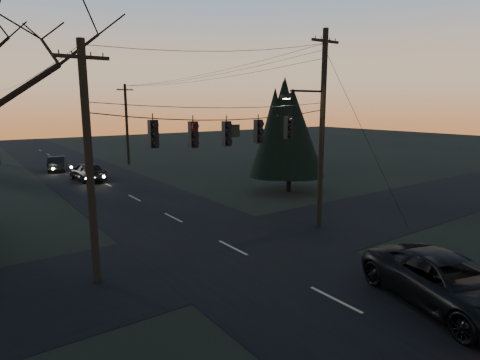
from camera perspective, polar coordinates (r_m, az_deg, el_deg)
main_road at (r=26.80m, az=-13.25°, el=-3.32°), size 8.00×120.00×0.02m
cross_road at (r=18.31m, az=-1.04°, el=-9.63°), size 60.00×7.00×0.02m
utility_pole_right at (r=21.73m, az=11.08°, el=-6.55°), size 5.00×0.30×10.00m
utility_pole_left at (r=15.96m, az=-19.61°, el=-13.46°), size 1.80×0.30×8.50m
utility_pole_far_r at (r=45.27m, az=-15.53°, el=2.20°), size 1.80×0.30×8.50m
span_signal_assembly at (r=17.08m, az=-1.77°, el=6.86°), size 11.50×0.44×1.61m
evergreen_right at (r=29.48m, az=7.09°, el=6.72°), size 4.84×4.84×7.55m
suv_near at (r=14.61m, az=27.59°, el=-12.90°), size 4.20×6.38×1.63m
sedan_oncoming_a at (r=36.28m, az=-20.87°, el=1.14°), size 2.28×4.80×1.59m
sedan_oncoming_b at (r=42.94m, az=-24.58°, el=2.14°), size 2.51×4.54×1.42m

